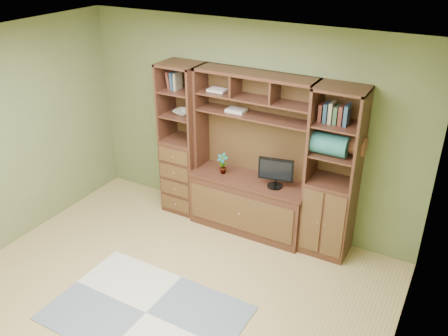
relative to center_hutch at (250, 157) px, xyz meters
The scene contains 11 objects.
room 1.77m from the center_hutch, 96.29° to the right, with size 4.60×4.10×2.64m.
center_hutch is the anchor object (origin of this frame).
left_tower 1.00m from the center_hutch, behind, with size 0.50×0.45×2.05m, color #452418.
right_tower 1.03m from the center_hutch, ahead, with size 0.55×0.45×2.05m, color #452418.
rug 2.17m from the center_hutch, 96.59° to the right, with size 1.93×1.28×0.01m, color #9FA4A4.
monitor 0.37m from the center_hutch, ahead, with size 0.42×0.19×0.52m, color black.
orchid 0.39m from the center_hutch, behind, with size 0.15×0.10×0.28m, color #B04F3B.
magazines 0.59m from the center_hutch, 159.46° to the left, with size 0.23×0.17×0.04m, color #C1B0A4.
bowl 1.06m from the center_hutch, behind, with size 0.24×0.24×0.06m, color beige.
blanket_teal 1.03m from the center_hutch, ahead, with size 0.41×0.24×0.24m, color #276768.
blanket_red 1.20m from the center_hutch, ahead, with size 0.38×0.21×0.21m, color brown.
Camera 1 is at (2.43, -2.97, 3.50)m, focal length 38.00 mm.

